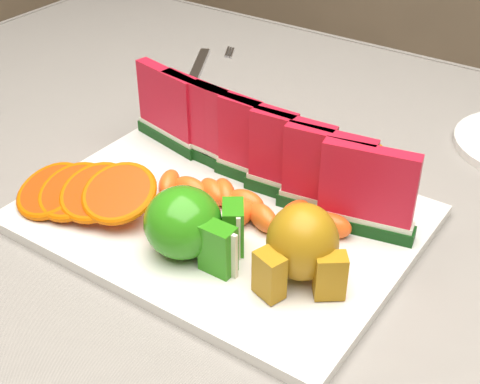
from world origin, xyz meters
name	(u,v)px	position (x,y,z in m)	size (l,w,h in m)	color
table	(292,295)	(0.00, 0.00, 0.65)	(1.40, 0.90, 0.75)	#523020
tablecloth	(295,253)	(0.00, 0.00, 0.72)	(1.53, 1.03, 0.20)	gray
platter	(222,216)	(-0.07, -0.04, 0.76)	(0.40, 0.30, 0.01)	silver
apple_cluster	(190,225)	(-0.05, -0.11, 0.80)	(0.12, 0.10, 0.07)	#1D7714
pear_cluster	(302,246)	(0.05, -0.09, 0.81)	(0.09, 0.09, 0.08)	#A55D09
fork	(200,69)	(-0.33, 0.26, 0.76)	(0.09, 0.19, 0.00)	silver
watermelon_row	(257,147)	(-0.07, 0.03, 0.82)	(0.39, 0.07, 0.10)	#103B13
orange_fan_front	(85,192)	(-0.19, -0.12, 0.79)	(0.17, 0.12, 0.05)	#DA4500
orange_fan_back	(283,143)	(-0.08, 0.09, 0.79)	(0.28, 0.10, 0.04)	#DA4500
tangerine_segments	(247,205)	(-0.04, -0.03, 0.78)	(0.23, 0.08, 0.03)	orange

